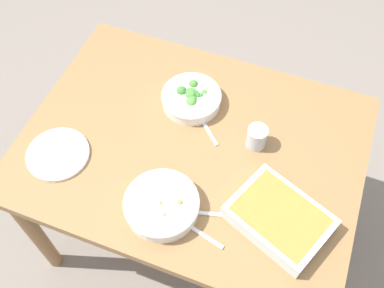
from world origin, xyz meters
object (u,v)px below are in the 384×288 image
Objects in this scene: side_plate at (58,154)px; spoon_by_stew at (193,228)px; stew_bowl at (163,205)px; spoon_by_broccoli at (203,122)px; fork_on_table at (219,215)px; broccoli_bowl at (191,98)px; baking_dish at (279,218)px; drink_cup at (257,138)px.

spoon_by_stew is at bearing -9.46° from side_plate.
spoon_by_stew is at bearing -14.09° from stew_bowl.
stew_bowl is at bearing -90.21° from spoon_by_broccoli.
side_plate reaches higher than fork_on_table.
broccoli_bowl is 0.47m from fork_on_table.
baking_dish is 0.79m from side_plate.
drink_cup is at bearing 24.69° from side_plate.
fork_on_table is at bearing 14.17° from stew_bowl.
broccoli_bowl reaches higher than spoon_by_stew.
side_plate is at bearing -155.31° from drink_cup.
stew_bowl is 0.43m from side_plate.
spoon_by_stew is 0.42m from spoon_by_broccoli.
spoon_by_stew is at bearing -130.58° from fork_on_table.
drink_cup is (0.21, 0.35, 0.01)m from stew_bowl.
baking_dish is at bearing -60.11° from drink_cup.
spoon_by_broccoli is at bearing 36.34° from side_plate.
stew_bowl is 1.76× the size of spoon_by_broccoli.
drink_cup reaches higher than baking_dish.
side_plate is 0.60m from fork_on_table.
baking_dish reaches higher than spoon_by_broccoli.
baking_dish is 2.60× the size of spoon_by_broccoli.
side_plate is (-0.78, -0.03, -0.03)m from baking_dish.
stew_bowl is 1.39× the size of fork_on_table.
stew_bowl is 2.87× the size of drink_cup.
fork_on_table is at bearing -95.79° from drink_cup.
stew_bowl is 0.41m from drink_cup.
spoon_by_stew is (0.54, -0.09, -0.00)m from side_plate.
side_plate is at bearing -132.63° from broccoli_bowl.
baking_dish is at bearing 13.90° from stew_bowl.
baking_dish is 4.25× the size of drink_cup.
broccoli_bowl is at bearing 135.83° from spoon_by_broccoli.
side_plate is 0.55m from spoon_by_stew.
fork_on_table is (-0.03, -0.31, -0.04)m from drink_cup.
baking_dish is 1.64× the size of side_plate.
side_plate is at bearing 171.81° from stew_bowl.
fork_on_table is at bearing -1.57° from side_plate.
fork_on_table is at bearing 49.42° from spoon_by_stew.
stew_bowl is at bearing -165.83° from fork_on_table.
broccoli_bowl is at bearing 161.59° from drink_cup.
drink_cup reaches higher than broccoli_bowl.
broccoli_bowl is 0.56m from baking_dish.
stew_bowl is at bearing -80.90° from broccoli_bowl.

